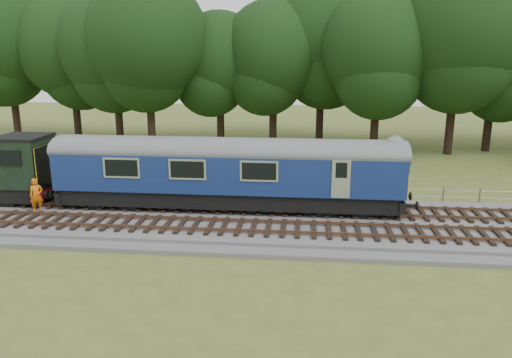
# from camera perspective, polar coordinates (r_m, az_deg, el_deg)

# --- Properties ---
(ground) EXTENTS (120.00, 120.00, 0.00)m
(ground) POSITION_cam_1_polar(r_m,az_deg,el_deg) (25.26, 9.71, -5.44)
(ground) COLOR #4D5D22
(ground) RESTS_ON ground
(ballast) EXTENTS (70.00, 7.00, 0.35)m
(ballast) POSITION_cam_1_polar(r_m,az_deg,el_deg) (25.20, 9.72, -5.06)
(ballast) COLOR #4C4C4F
(ballast) RESTS_ON ground
(track_north) EXTENTS (67.20, 2.40, 0.21)m
(track_north) POSITION_cam_1_polar(r_m,az_deg,el_deg) (26.45, 9.56, -3.57)
(track_north) COLOR black
(track_north) RESTS_ON ballast
(track_south) EXTENTS (67.20, 2.40, 0.21)m
(track_south) POSITION_cam_1_polar(r_m,az_deg,el_deg) (23.62, 9.98, -5.79)
(track_south) COLOR black
(track_south) RESTS_ON ballast
(fence) EXTENTS (64.00, 0.12, 1.00)m
(fence) POSITION_cam_1_polar(r_m,az_deg,el_deg) (29.53, 9.18, -2.51)
(fence) COLOR #6B6054
(fence) RESTS_ON ground
(tree_line) EXTENTS (70.00, 8.00, 18.00)m
(tree_line) POSITION_cam_1_polar(r_m,az_deg,el_deg) (46.55, 8.08, 3.66)
(tree_line) COLOR black
(tree_line) RESTS_ON ground
(dmu_railcar) EXTENTS (18.05, 2.86, 3.88)m
(dmu_railcar) POSITION_cam_1_polar(r_m,az_deg,el_deg) (26.14, -3.26, 1.37)
(dmu_railcar) COLOR black
(dmu_railcar) RESTS_ON ground
(worker) EXTENTS (0.78, 0.72, 1.80)m
(worker) POSITION_cam_1_polar(r_m,az_deg,el_deg) (28.19, -23.80, -1.73)
(worker) COLOR orange
(worker) RESTS_ON ballast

